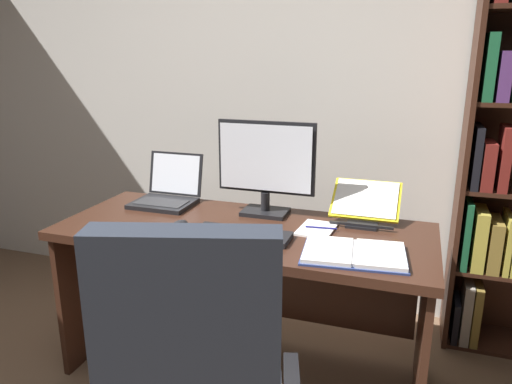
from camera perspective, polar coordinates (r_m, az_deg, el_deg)
The scene contains 10 objects.
wall_back at distance 2.94m, azimuth 4.26°, elevation 12.06°, with size 5.67×0.12×2.63m, color beige.
desk at distance 2.35m, azimuth -0.81°, elevation -8.35°, with size 1.70×0.69×0.76m.
monitor at distance 2.32m, azimuth 1.17°, elevation 2.88°, with size 0.48×0.16×0.46m.
laptop at distance 2.59m, azimuth -10.45°, elevation -0.14°, with size 0.31×0.31×0.25m.
keyboard at distance 2.08m, azimuth -1.65°, elevation -5.06°, with size 0.42×0.15×0.02m, color black.
computer_mouse at distance 2.20m, azimuth -9.03°, elevation -3.90°, with size 0.06×0.10×0.04m, color black.
reading_stand_with_book at distance 2.33m, azimuth 12.81°, elevation -1.28°, with size 0.32×0.27×0.17m.
open_binder at distance 1.94m, azimuth 11.53°, elevation -7.12°, with size 0.43×0.32×0.02m.
notepad at distance 2.18m, azimuth 7.20°, elevation -4.38°, with size 0.15×0.21×0.01m, color white.
pen at distance 2.18m, azimuth 7.73°, elevation -4.21°, with size 0.01×0.01×0.14m, color navy.
Camera 1 is at (0.73, -0.76, 1.52)m, focal length 33.79 mm.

